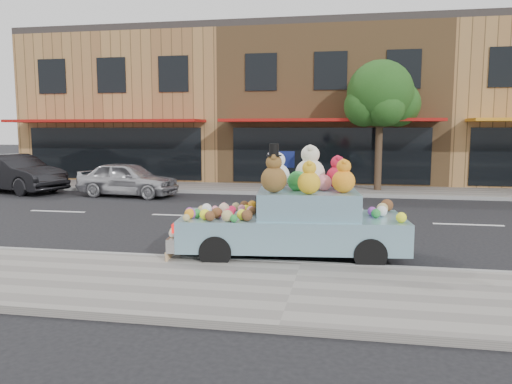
% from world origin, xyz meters
% --- Properties ---
extents(ground, '(120.00, 120.00, 0.00)m').
position_xyz_m(ground, '(0.00, 0.00, 0.00)').
color(ground, black).
rests_on(ground, ground).
extents(near_sidewalk, '(60.00, 3.00, 0.12)m').
position_xyz_m(near_sidewalk, '(0.00, -6.50, 0.06)').
color(near_sidewalk, gray).
rests_on(near_sidewalk, ground).
extents(far_sidewalk, '(60.00, 3.00, 0.12)m').
position_xyz_m(far_sidewalk, '(0.00, 6.50, 0.06)').
color(far_sidewalk, gray).
rests_on(far_sidewalk, ground).
extents(near_kerb, '(60.00, 0.12, 0.13)m').
position_xyz_m(near_kerb, '(0.00, -5.00, 0.07)').
color(near_kerb, gray).
rests_on(near_kerb, ground).
extents(far_kerb, '(60.00, 0.12, 0.13)m').
position_xyz_m(far_kerb, '(0.00, 5.00, 0.07)').
color(far_kerb, gray).
rests_on(far_kerb, ground).
extents(storefront_left, '(10.00, 9.80, 7.30)m').
position_xyz_m(storefront_left, '(-10.00, 11.97, 3.64)').
color(storefront_left, '#A17643').
rests_on(storefront_left, ground).
extents(storefront_mid, '(10.00, 9.80, 7.30)m').
position_xyz_m(storefront_mid, '(0.00, 11.97, 3.64)').
color(storefront_mid, olive).
rests_on(storefront_mid, ground).
extents(street_tree, '(3.00, 2.70, 5.22)m').
position_xyz_m(street_tree, '(2.03, 6.55, 3.69)').
color(street_tree, '#38281C').
rests_on(street_tree, ground).
extents(car_silver, '(4.01, 2.00, 1.31)m').
position_xyz_m(car_silver, '(-7.38, 3.72, 0.66)').
color(car_silver, '#B1B1B6').
rests_on(car_silver, ground).
extents(car_dark, '(4.89, 2.95, 1.52)m').
position_xyz_m(car_dark, '(-12.41, 4.06, 0.76)').
color(car_dark, black).
rests_on(car_dark, ground).
extents(art_car, '(4.65, 2.22, 2.27)m').
position_xyz_m(art_car, '(-0.21, -4.28, 0.81)').
color(art_car, black).
rests_on(art_car, ground).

